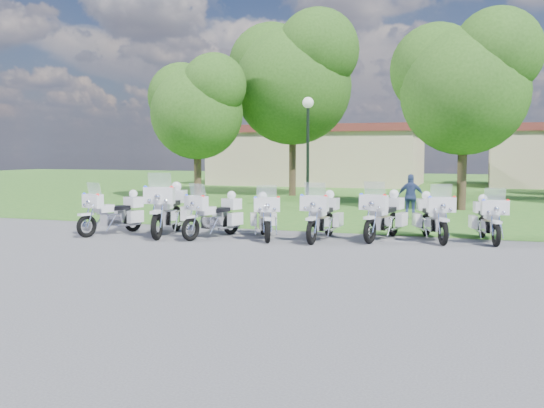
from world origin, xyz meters
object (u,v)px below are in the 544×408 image
(motorcycle_1, at_px, (169,208))
(lamp_post, at_px, (308,126))
(motorcycle_2, at_px, (215,214))
(motorcycle_6, at_px, (433,216))
(motorcycle_3, at_px, (265,215))
(bystander_c, at_px, (411,197))
(motorcycle_7, at_px, (488,218))
(motorcycle_5, at_px, (384,215))
(motorcycle_4, at_px, (322,215))
(motorcycle_0, at_px, (114,212))

(motorcycle_1, xyz_separation_m, lamp_post, (1.78, 8.11, 2.60))
(motorcycle_2, xyz_separation_m, motorcycle_6, (5.69, 1.36, 0.01))
(lamp_post, bearing_deg, motorcycle_6, -51.73)
(motorcycle_3, relative_size, bystander_c, 1.33)
(motorcycle_1, height_order, motorcycle_2, motorcycle_1)
(motorcycle_7, height_order, bystander_c, bystander_c)
(motorcycle_5, bearing_deg, lamp_post, -47.24)
(motorcycle_1, height_order, motorcycle_7, motorcycle_1)
(motorcycle_2, distance_m, motorcycle_7, 7.24)
(lamp_post, relative_size, bystander_c, 2.88)
(motorcycle_4, bearing_deg, motorcycle_2, 11.25)
(motorcycle_0, height_order, motorcycle_4, motorcycle_4)
(motorcycle_1, distance_m, motorcycle_3, 2.79)
(lamp_post, height_order, bystander_c, lamp_post)
(motorcycle_0, xyz_separation_m, motorcycle_6, (8.65, 1.72, 0.01))
(motorcycle_2, distance_m, motorcycle_3, 1.38)
(motorcycle_3, bearing_deg, motorcycle_1, -18.89)
(motorcycle_5, bearing_deg, motorcycle_6, -156.75)
(motorcycle_1, height_order, lamp_post, lamp_post)
(motorcycle_1, height_order, motorcycle_6, motorcycle_1)
(motorcycle_1, distance_m, lamp_post, 8.70)
(motorcycle_0, relative_size, motorcycle_7, 1.01)
(motorcycle_4, relative_size, motorcycle_5, 1.00)
(motorcycle_0, distance_m, motorcycle_5, 7.54)
(motorcycle_1, distance_m, motorcycle_5, 5.97)
(motorcycle_4, distance_m, lamp_post, 8.49)
(motorcycle_0, bearing_deg, lamp_post, -92.93)
(motorcycle_5, height_order, bystander_c, motorcycle_5)
(motorcycle_2, bearing_deg, motorcycle_5, -147.40)
(motorcycle_0, xyz_separation_m, motorcycle_4, (5.86, 0.85, 0.03))
(bystander_c, bearing_deg, motorcycle_3, 58.97)
(motorcycle_0, height_order, motorcycle_1, motorcycle_1)
(motorcycle_4, distance_m, motorcycle_7, 4.30)
(motorcycle_0, relative_size, motorcycle_4, 0.93)
(lamp_post, bearing_deg, motorcycle_0, -111.34)
(motorcycle_0, xyz_separation_m, motorcycle_5, (7.40, 1.48, 0.03))
(motorcycle_0, relative_size, lamp_post, 0.48)
(motorcycle_2, xyz_separation_m, lamp_post, (0.36, 8.12, 2.72))
(motorcycle_3, distance_m, motorcycle_6, 4.47)
(motorcycle_4, bearing_deg, motorcycle_7, -163.50)
(motorcycle_1, distance_m, motorcycle_2, 1.43)
(motorcycle_2, relative_size, motorcycle_4, 0.93)
(motorcycle_7, bearing_deg, motorcycle_0, -1.20)
(motorcycle_7, bearing_deg, bystander_c, -74.12)
(motorcycle_0, bearing_deg, bystander_c, -120.55)
(motorcycle_2, xyz_separation_m, motorcycle_3, (1.36, 0.26, -0.01))
(motorcycle_6, bearing_deg, motorcycle_1, -8.83)
(motorcycle_2, relative_size, lamp_post, 0.48)
(motorcycle_0, distance_m, motorcycle_3, 4.36)
(motorcycle_0, xyz_separation_m, motorcycle_1, (1.54, 0.37, 0.12))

